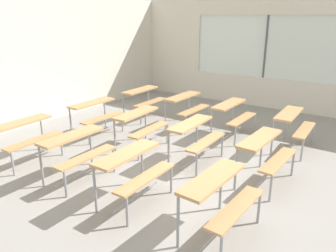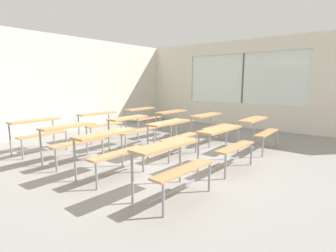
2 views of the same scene
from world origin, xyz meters
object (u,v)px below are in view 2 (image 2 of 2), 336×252
Objects in this scene: desk_bench_r0c2 at (258,126)px; desk_bench_r1c0 at (109,144)px; desk_bench_r0c0 at (172,158)px; desk_bench_r3c1 at (100,120)px; desk_bench_r1c1 at (172,130)px; desk_bench_r2c0 at (72,135)px; desk_bench_r1c2 at (210,121)px; desk_bench_r3c2 at (142,114)px; desk_bench_r0c1 at (225,138)px; desk_bench_r2c1 at (131,125)px; desk_bench_r3c0 at (38,128)px; desk_bench_r2c2 at (174,117)px.

desk_bench_r0c2 and desk_bench_r1c0 have the same top height.
desk_bench_r0c0 and desk_bench_r3c1 have the same top height.
desk_bench_r1c1 is 2.04m from desk_bench_r2c0.
desk_bench_r1c1 and desk_bench_r1c2 have the same top height.
desk_bench_r1c0 is 4.07m from desk_bench_r3c2.
desk_bench_r3c2 is at bearing 51.58° from desk_bench_r0c0.
desk_bench_r0c1 and desk_bench_r2c1 have the same top height.
desk_bench_r3c1 is (1.64, 2.48, 0.00)m from desk_bench_r1c0.
desk_bench_r2c0 is at bearing -88.84° from desk_bench_r3c0.
desk_bench_r1c1 is 2.52m from desk_bench_r3c1.
desk_bench_r0c0 and desk_bench_r3c0 have the same top height.
desk_bench_r3c1 is at bearing 69.31° from desk_bench_r0c0.
desk_bench_r2c1 is 1.02× the size of desk_bench_r3c1.
desk_bench_r2c2 is at bearing -3.08° from desk_bench_r2c1.
desk_bench_r3c0 is at bearing 129.51° from desk_bench_r0c2.
desk_bench_r0c0 is 1.01× the size of desk_bench_r0c2.
desk_bench_r2c0 is 1.00× the size of desk_bench_r3c1.
desk_bench_r0c0 is 4.96m from desk_bench_r3c2.
desk_bench_r0c0 and desk_bench_r2c1 have the same top height.
desk_bench_r3c0 is 1.01× the size of desk_bench_r3c1.
desk_bench_r2c1 is at bearing -91.27° from desk_bench_r3c1.
desk_bench_r2c2 is at bearing -0.02° from desk_bench_r2c0.
desk_bench_r0c1 is 0.99× the size of desk_bench_r2c1.
desk_bench_r1c1 and desk_bench_r2c2 have the same top height.
desk_bench_r0c0 is at bearing -141.21° from desk_bench_r2c2.
desk_bench_r1c0 and desk_bench_r3c0 have the same top height.
desk_bench_r1c0 is 0.99× the size of desk_bench_r2c2.
desk_bench_r1c0 and desk_bench_r1c1 have the same top height.
desk_bench_r0c0 and desk_bench_r3c2 have the same top height.
desk_bench_r0c0 is at bearing -89.54° from desk_bench_r1c0.
desk_bench_r0c0 is 2.06m from desk_bench_r1c1.
desk_bench_r1c0 is at bearing -146.57° from desk_bench_r2c1.
desk_bench_r1c2 is at bearing -89.67° from desk_bench_r3c2.
desk_bench_r1c1 is at bearing -142.12° from desk_bench_r2c2.
desk_bench_r1c2 and desk_bench_r3c0 have the same top height.
desk_bench_r1c2 is 1.00× the size of desk_bench_r2c0.
desk_bench_r3c1 is at bearing -1.83° from desk_bench_r3c0.
desk_bench_r2c0 is (-0.00, 2.51, 0.00)m from desk_bench_r0c0.
desk_bench_r0c1 is 2.08m from desk_bench_r1c0.
desk_bench_r3c1 is at bearing 92.00° from desk_bench_r0c1.
desk_bench_r2c0 is at bearing -141.06° from desk_bench_r3c1.
desk_bench_r0c0 is 3.49m from desk_bench_r1c2.
desk_bench_r0c2 is at bearing -88.71° from desk_bench_r2c2.
desk_bench_r3c2 is (1.61, 2.48, 0.00)m from desk_bench_r1c1.
desk_bench_r3c0 is at bearing 115.87° from desk_bench_r0c1.
desk_bench_r2c1 is (1.60, 1.18, 0.00)m from desk_bench_r1c0.
desk_bench_r2c2 is (3.27, -0.03, 0.00)m from desk_bench_r2c0.
desk_bench_r0c0 is 1.02× the size of desk_bench_r2c0.
desk_bench_r1c2 is at bearing -38.73° from desk_bench_r3c0.
desk_bench_r3c0 is at bearing 138.40° from desk_bench_r2c1.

